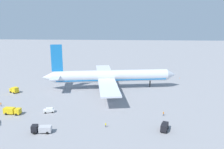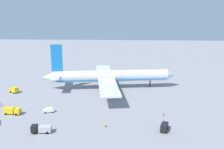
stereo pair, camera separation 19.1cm
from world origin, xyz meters
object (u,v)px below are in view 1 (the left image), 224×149
service_truck_3 (41,129)px  traffic_cone_1 (180,78)px  ground_worker_1 (163,114)px  ground_worker_2 (1,104)px  traffic_cone_0 (55,79)px  service_truck_0 (14,90)px  airliner (109,76)px  service_truck_2 (164,127)px  ground_worker_0 (106,125)px  service_truck_4 (12,111)px  service_van (49,110)px

service_truck_3 → traffic_cone_1: 101.72m
ground_worker_1 → ground_worker_2: (-70.57, 5.73, 0.03)m
service_truck_3 → traffic_cone_0: 72.78m
service_truck_3 → ground_worker_2: size_ratio=3.86×
service_truck_0 → airliner: bearing=13.6°
ground_worker_2 → service_truck_0: bearing=99.1°
service_truck_2 → service_truck_3: (-42.19, -4.30, -0.05)m
ground_worker_1 → airliner: bearing=123.8°
service_truck_2 → ground_worker_0: size_ratio=3.40×
airliner → ground_worker_1: (24.79, -37.01, -5.96)m
airliner → service_truck_0: 50.57m
service_truck_3 → ground_worker_0: bearing=14.7°
service_truck_0 → service_truck_4: (12.36, -27.73, -0.08)m
traffic_cone_0 → service_truck_0: bearing=-114.8°
service_van → ground_worker_1: size_ratio=2.67×
service_truck_4 → ground_worker_1: 61.37m
service_truck_3 → traffic_cone_0: (-16.97, 70.77, -1.17)m
service_truck_0 → ground_worker_1: bearing=-18.9°
service_truck_4 → ground_worker_2: bearing=138.2°
service_truck_3 → ground_worker_1: 47.09m
airliner → ground_worker_1: airliner is taller
ground_worker_1 → traffic_cone_0: size_ratio=3.16×
service_truck_3 → ground_worker_2: service_truck_3 is taller
service_truck_0 → service_truck_4: bearing=-66.0°
service_truck_0 → service_truck_2: service_truck_0 is taller
service_truck_0 → traffic_cone_1: size_ratio=9.79×
ground_worker_2 → traffic_cone_0: size_ratio=3.25×
service_van → service_truck_4: bearing=-169.1°
traffic_cone_0 → ground_worker_1: bearing=-41.3°
service_truck_2 → traffic_cone_0: service_truck_2 is taller
airliner → ground_worker_2: airliner is taller
service_truck_0 → service_van: bearing=-43.0°
traffic_cone_0 → traffic_cone_1: size_ratio=1.00×
airliner → traffic_cone_1: 51.32m
ground_worker_0 → service_truck_3: bearing=-165.3°
service_truck_0 → traffic_cone_0: size_ratio=9.79×
service_truck_3 → ground_worker_2: bearing=139.2°
service_truck_2 → traffic_cone_0: 88.99m
airliner → ground_worker_0: 49.27m
airliner → ground_worker_2: (-45.78, -31.29, -5.93)m
ground_worker_0 → traffic_cone_1: bearing=60.7°
traffic_cone_1 → airliner: bearing=-150.2°
service_truck_0 → service_truck_4: size_ratio=0.76×
traffic_cone_0 → ground_worker_0: bearing=-59.4°
service_truck_0 → ground_worker_0: bearing=-35.7°
airliner → ground_worker_1: 44.94m
ground_worker_2 → traffic_cone_0: (9.87, 47.57, -0.64)m
ground_worker_0 → ground_worker_2: ground_worker_2 is taller
ground_worker_2 → service_van: bearing=-13.1°
service_truck_3 → traffic_cone_0: bearing=103.5°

